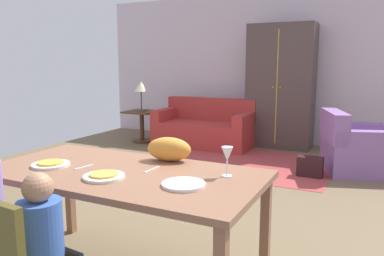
% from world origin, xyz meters
% --- Properties ---
extents(ground_plane, '(7.20, 6.19, 0.02)m').
position_xyz_m(ground_plane, '(0.00, 0.50, -0.01)').
color(ground_plane, brown).
extents(back_wall, '(7.20, 0.10, 2.70)m').
position_xyz_m(back_wall, '(0.00, 3.64, 1.35)').
color(back_wall, silver).
rests_on(back_wall, ground_plane).
extents(dining_table, '(1.82, 0.91, 0.76)m').
position_xyz_m(dining_table, '(0.14, -1.38, 0.69)').
color(dining_table, brown).
rests_on(dining_table, ground_plane).
extents(plate_near_man, '(0.25, 0.25, 0.02)m').
position_xyz_m(plate_near_man, '(-0.36, -1.50, 0.77)').
color(plate_near_man, silver).
rests_on(plate_near_man, dining_table).
extents(pizza_near_man, '(0.17, 0.17, 0.01)m').
position_xyz_m(pizza_near_man, '(-0.36, -1.50, 0.78)').
color(pizza_near_man, gold).
rests_on(pizza_near_man, plate_near_man).
extents(plate_near_child, '(0.25, 0.25, 0.02)m').
position_xyz_m(plate_near_child, '(0.14, -1.56, 0.77)').
color(plate_near_child, white).
rests_on(plate_near_child, dining_table).
extents(pizza_near_child, '(0.17, 0.17, 0.01)m').
position_xyz_m(pizza_near_child, '(0.14, -1.56, 0.78)').
color(pizza_near_child, gold).
rests_on(pizza_near_child, plate_near_child).
extents(plate_near_woman, '(0.25, 0.25, 0.02)m').
position_xyz_m(plate_near_woman, '(0.64, -1.48, 0.77)').
color(plate_near_woman, white).
rests_on(plate_near_woman, dining_table).
extents(wine_glass, '(0.07, 0.07, 0.19)m').
position_xyz_m(wine_glass, '(0.79, -1.20, 0.89)').
color(wine_glass, silver).
rests_on(wine_glass, dining_table).
extents(fork, '(0.04, 0.15, 0.01)m').
position_xyz_m(fork, '(-0.13, -1.43, 0.76)').
color(fork, silver).
rests_on(fork, dining_table).
extents(knife, '(0.02, 0.17, 0.01)m').
position_xyz_m(knife, '(0.30, -1.28, 0.76)').
color(knife, silver).
rests_on(knife, dining_table).
extents(cat, '(0.34, 0.21, 0.17)m').
position_xyz_m(cat, '(0.29, -1.03, 0.84)').
color(cat, orange).
rests_on(cat, dining_table).
extents(area_rug, '(2.60, 1.80, 0.01)m').
position_xyz_m(area_rug, '(-0.18, 1.91, 0.00)').
color(area_rug, '#9D3A3B').
rests_on(area_rug, ground_plane).
extents(couch, '(1.70, 0.86, 0.82)m').
position_xyz_m(couch, '(-1.13, 2.77, 0.30)').
color(couch, '#A9302D').
rests_on(couch, ground_plane).
extents(armchair, '(1.09, 1.08, 0.82)m').
position_xyz_m(armchair, '(1.37, 2.09, 0.32)').
color(armchair, '#875C9D').
rests_on(armchair, ground_plane).
extents(armoire, '(1.10, 0.59, 2.10)m').
position_xyz_m(armoire, '(0.08, 3.25, 1.05)').
color(armoire, '#4A3A37').
rests_on(armoire, ground_plane).
extents(side_table, '(0.56, 0.56, 0.58)m').
position_xyz_m(side_table, '(-2.30, 2.51, 0.38)').
color(side_table, '#4C2F1B').
rests_on(side_table, ground_plane).
extents(table_lamp, '(0.26, 0.26, 0.54)m').
position_xyz_m(table_lamp, '(-2.30, 2.51, 1.01)').
color(table_lamp, '#4A463D').
rests_on(table_lamp, side_table).
extents(handbag, '(0.32, 0.16, 0.26)m').
position_xyz_m(handbag, '(0.87, 1.61, 0.13)').
color(handbag, black).
rests_on(handbag, ground_plane).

